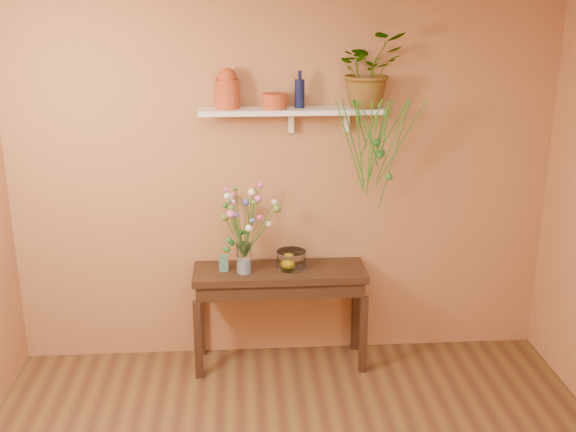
# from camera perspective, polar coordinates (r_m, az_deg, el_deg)

# --- Properties ---
(room) EXTENTS (4.04, 4.04, 2.70)m
(room) POSITION_cam_1_polar(r_m,az_deg,el_deg) (3.27, 1.88, -6.57)
(room) COLOR brown
(room) RESTS_ON ground
(sideboard) EXTENTS (1.27, 0.41, 0.77)m
(sideboard) POSITION_cam_1_polar(r_m,az_deg,el_deg) (5.17, -0.68, -5.52)
(sideboard) COLOR #382417
(sideboard) RESTS_ON ground
(wall_shelf) EXTENTS (1.30, 0.24, 0.19)m
(wall_shelf) POSITION_cam_1_polar(r_m,az_deg,el_deg) (4.92, 0.45, 8.58)
(wall_shelf) COLOR white
(wall_shelf) RESTS_ON room
(terracotta_jug) EXTENTS (0.20, 0.20, 0.28)m
(terracotta_jug) POSITION_cam_1_polar(r_m,az_deg,el_deg) (4.89, -5.01, 10.31)
(terracotta_jug) COLOR #B54425
(terracotta_jug) RESTS_ON wall_shelf
(terracotta_pot) EXTENTS (0.21, 0.21, 0.11)m
(terracotta_pot) POSITION_cam_1_polar(r_m,az_deg,el_deg) (4.88, -1.12, 9.40)
(terracotta_pot) COLOR #B54425
(terracotta_pot) RESTS_ON wall_shelf
(blue_bottle) EXTENTS (0.09, 0.09, 0.26)m
(blue_bottle) POSITION_cam_1_polar(r_m,az_deg,el_deg) (4.91, 0.96, 10.07)
(blue_bottle) COLOR #0B1238
(blue_bottle) RESTS_ON wall_shelf
(spider_plant) EXTENTS (0.57, 0.53, 0.52)m
(spider_plant) POSITION_cam_1_polar(r_m,az_deg,el_deg) (4.97, 6.63, 11.86)
(spider_plant) COLOR #226A26
(spider_plant) RESTS_ON wall_shelf
(plant_fronds) EXTENTS (0.65, 0.31, 0.81)m
(plant_fronds) POSITION_cam_1_polar(r_m,az_deg,el_deg) (4.90, 7.37, 5.60)
(plant_fronds) COLOR #226A26
(plant_fronds) RESTS_ON wall_shelf
(glass_vase) EXTENTS (0.11, 0.11, 0.22)m
(glass_vase) POSITION_cam_1_polar(r_m,az_deg,el_deg) (5.04, -3.63, -3.64)
(glass_vase) COLOR white
(glass_vase) RESTS_ON sideboard
(bouquet) EXTENTS (0.42, 0.49, 0.53)m
(bouquet) POSITION_cam_1_polar(r_m,az_deg,el_deg) (4.93, -3.70, 0.13)
(bouquet) COLOR #386B28
(bouquet) RESTS_ON glass_vase
(glass_bowl) EXTENTS (0.22, 0.22, 0.13)m
(glass_bowl) POSITION_cam_1_polar(r_m,az_deg,el_deg) (5.12, 0.27, -3.64)
(glass_bowl) COLOR white
(glass_bowl) RESTS_ON sideboard
(lemon) EXTENTS (0.07, 0.07, 0.07)m
(lemon) POSITION_cam_1_polar(r_m,az_deg,el_deg) (5.13, 0.06, -3.86)
(lemon) COLOR gold
(lemon) RESTS_ON glass_bowl
(carton) EXTENTS (0.07, 0.06, 0.12)m
(carton) POSITION_cam_1_polar(r_m,az_deg,el_deg) (5.09, -5.31, -3.86)
(carton) COLOR #33647E
(carton) RESTS_ON sideboard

